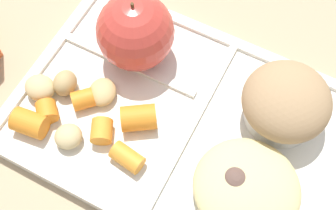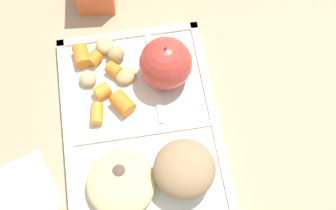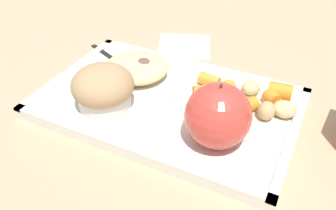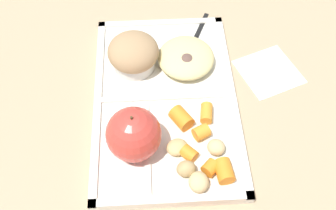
# 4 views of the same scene
# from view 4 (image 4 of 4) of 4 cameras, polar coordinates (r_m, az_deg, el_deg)

# --- Properties ---
(ground) EXTENTS (6.00, 6.00, 0.00)m
(ground) POSITION_cam_4_polar(r_m,az_deg,el_deg) (0.74, -0.38, 0.27)
(ground) COLOR tan
(lunch_tray) EXTENTS (0.39, 0.25, 0.02)m
(lunch_tray) POSITION_cam_4_polar(r_m,az_deg,el_deg) (0.74, -0.40, 0.58)
(lunch_tray) COLOR silver
(lunch_tray) RESTS_ON ground
(green_apple) EXTENTS (0.09, 0.09, 0.09)m
(green_apple) POSITION_cam_4_polar(r_m,az_deg,el_deg) (0.64, -4.79, -4.08)
(green_apple) COLOR #C63D33
(green_apple) RESTS_ON lunch_tray
(bran_muffin) EXTENTS (0.09, 0.09, 0.07)m
(bran_muffin) POSITION_cam_4_polar(r_m,az_deg,el_deg) (0.76, -4.81, 7.07)
(bran_muffin) COLOR silver
(bran_muffin) RESTS_ON lunch_tray
(carrot_slice_center) EXTENTS (0.04, 0.03, 0.02)m
(carrot_slice_center) POSITION_cam_4_polar(r_m,az_deg,el_deg) (0.70, 5.35, -1.12)
(carrot_slice_center) COLOR orange
(carrot_slice_center) RESTS_ON lunch_tray
(carrot_slice_near_corner) EXTENTS (0.03, 0.03, 0.02)m
(carrot_slice_near_corner) POSITION_cam_4_polar(r_m,az_deg,el_deg) (0.66, 2.94, -6.74)
(carrot_slice_near_corner) COLOR orange
(carrot_slice_near_corner) RESTS_ON lunch_tray
(carrot_slice_large) EXTENTS (0.05, 0.04, 0.03)m
(carrot_slice_large) POSITION_cam_4_polar(r_m,az_deg,el_deg) (0.69, 1.87, -1.84)
(carrot_slice_large) COLOR orange
(carrot_slice_large) RESTS_ON lunch_tray
(carrot_slice_small) EXTENTS (0.04, 0.03, 0.03)m
(carrot_slice_small) POSITION_cam_4_polar(r_m,az_deg,el_deg) (0.65, 7.81, -9.04)
(carrot_slice_small) COLOR orange
(carrot_slice_small) RESTS_ON lunch_tray
(carrot_slice_edge) EXTENTS (0.03, 0.03, 0.02)m
(carrot_slice_edge) POSITION_cam_4_polar(r_m,az_deg,el_deg) (0.68, 4.63, -3.79)
(carrot_slice_edge) COLOR orange
(carrot_slice_edge) RESTS_ON lunch_tray
(carrot_slice_diagonal) EXTENTS (0.03, 0.03, 0.02)m
(carrot_slice_diagonal) POSITION_cam_4_polar(r_m,az_deg,el_deg) (0.65, 5.88, -8.65)
(carrot_slice_diagonal) COLOR orange
(carrot_slice_diagonal) RESTS_ON lunch_tray
(potato_chunk_wedge) EXTENTS (0.04, 0.04, 0.02)m
(potato_chunk_wedge) POSITION_cam_4_polar(r_m,az_deg,el_deg) (0.67, 1.26, -5.87)
(potato_chunk_wedge) COLOR tan
(potato_chunk_wedge) RESTS_ON lunch_tray
(potato_chunk_browned) EXTENTS (0.04, 0.04, 0.02)m
(potato_chunk_browned) POSITION_cam_4_polar(r_m,az_deg,el_deg) (0.67, 6.70, -5.83)
(potato_chunk_browned) COLOR tan
(potato_chunk_browned) RESTS_ON lunch_tray
(potato_chunk_corner) EXTENTS (0.03, 0.03, 0.03)m
(potato_chunk_corner) POSITION_cam_4_polar(r_m,az_deg,el_deg) (0.64, 2.53, -8.82)
(potato_chunk_corner) COLOR tan
(potato_chunk_corner) RESTS_ON lunch_tray
(potato_chunk_large) EXTENTS (0.04, 0.03, 0.02)m
(potato_chunk_large) POSITION_cam_4_polar(r_m,az_deg,el_deg) (0.64, 4.27, -10.61)
(potato_chunk_large) COLOR tan
(potato_chunk_large) RESTS_ON lunch_tray
(egg_noodle_pile) EXTENTS (0.11, 0.11, 0.03)m
(egg_noodle_pile) POSITION_cam_4_polar(r_m,az_deg,el_deg) (0.77, 2.51, 6.60)
(egg_noodle_pile) COLOR #D6C684
(egg_noodle_pile) RESTS_ON lunch_tray
(meatball_front) EXTENTS (0.03, 0.03, 0.03)m
(meatball_front) POSITION_cam_4_polar(r_m,az_deg,el_deg) (0.77, 2.73, 6.33)
(meatball_front) COLOR brown
(meatball_front) RESTS_ON lunch_tray
(meatball_side) EXTENTS (0.03, 0.03, 0.03)m
(meatball_side) POSITION_cam_4_polar(r_m,az_deg,el_deg) (0.77, 3.47, 5.93)
(meatball_side) COLOR brown
(meatball_side) RESTS_ON lunch_tray
(meatball_back) EXTENTS (0.04, 0.04, 0.04)m
(meatball_back) POSITION_cam_4_polar(r_m,az_deg,el_deg) (0.76, 2.60, 5.89)
(meatball_back) COLOR brown
(meatball_back) RESTS_ON lunch_tray
(meatball_center) EXTENTS (0.03, 0.03, 0.03)m
(meatball_center) POSITION_cam_4_polar(r_m,az_deg,el_deg) (0.79, 2.21, 7.71)
(meatball_center) COLOR brown
(meatball_center) RESTS_ON lunch_tray
(plastic_fork) EXTENTS (0.15, 0.08, 0.00)m
(plastic_fork) POSITION_cam_4_polar(r_m,az_deg,el_deg) (0.82, 3.48, 8.40)
(plastic_fork) COLOR black
(plastic_fork) RESTS_ON lunch_tray
(paper_napkin) EXTENTS (0.14, 0.14, 0.00)m
(paper_napkin) POSITION_cam_4_polar(r_m,az_deg,el_deg) (0.81, 13.80, 4.53)
(paper_napkin) COLOR white
(paper_napkin) RESTS_ON ground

